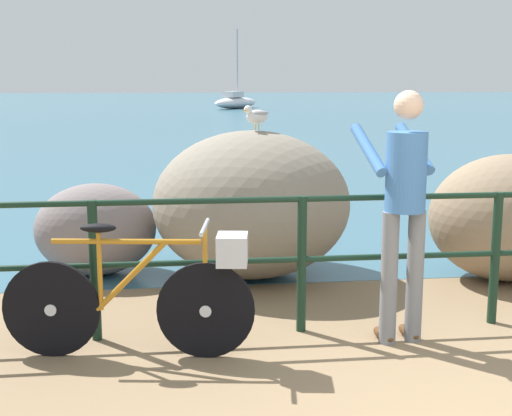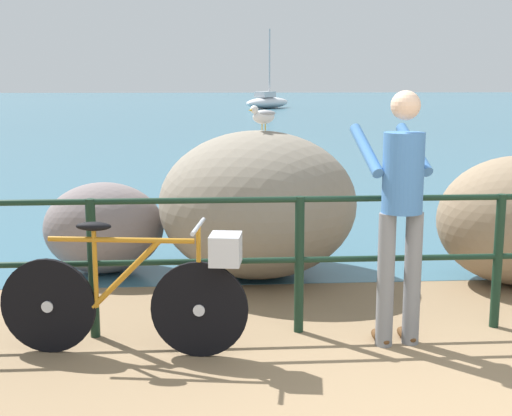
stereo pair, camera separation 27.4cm
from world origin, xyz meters
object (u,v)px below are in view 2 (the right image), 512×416
Objects in this scene: person_at_railing at (401,206)px; seagull at (263,115)px; breakwater_boulder_left at (104,228)px; sailboat at (267,102)px; bicycle at (144,289)px; breakwater_boulder_main at (258,204)px.

person_at_railing reaches higher than seagull.
sailboat is at bearing 82.71° from breakwater_boulder_left.
sailboat is at bearing 92.10° from bicycle.
seagull reaches higher than breakwater_boulder_main.
person_at_railing is 5.84× the size of seagull.
breakwater_boulder_main is at bearing 16.95° from person_at_railing.
breakwater_boulder_main reaches higher than breakwater_boulder_left.
breakwater_boulder_main is 1.51m from breakwater_boulder_left.
sailboat is (4.87, 38.07, -0.01)m from breakwater_boulder_left.
seagull is 0.06× the size of sailboat.
sailboat is (4.30, 40.22, -0.04)m from bicycle.
breakwater_boulder_left is at bearing 171.33° from breakwater_boulder_main.
breakwater_boulder_left is 38.38m from sailboat.
person_at_railing reaches higher than breakwater_boulder_left.
bicycle reaches higher than breakwater_boulder_left.
bicycle is at bearing -115.10° from breakwater_boulder_main.
seagull is at bearing -147.40° from sailboat.
bicycle is 2.23m from breakwater_boulder_left.
breakwater_boulder_main is (0.90, 1.93, 0.23)m from bicycle.
person_at_railing is 2.05m from breakwater_boulder_main.
breakwater_boulder_main is 6.09× the size of seagull.
bicycle is 0.95× the size of person_at_railing.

